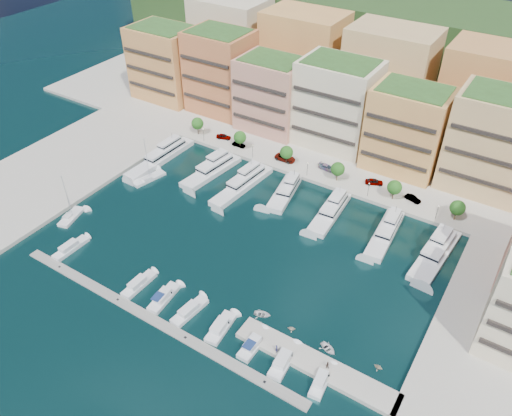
% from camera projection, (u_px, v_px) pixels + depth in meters
% --- Properties ---
extents(ground, '(400.00, 400.00, 0.00)m').
position_uv_depth(ground, '(245.00, 241.00, 118.96)').
color(ground, black).
rests_on(ground, ground).
extents(north_quay, '(220.00, 64.00, 2.00)m').
position_uv_depth(north_quay, '(352.00, 133.00, 160.31)').
color(north_quay, '#9E998E').
rests_on(north_quay, ground).
extents(west_quay, '(34.00, 76.00, 2.00)m').
position_uv_depth(west_quay, '(46.00, 178.00, 140.01)').
color(west_quay, '#9E998E').
rests_on(west_quay, ground).
extents(hillside, '(240.00, 40.00, 58.00)m').
position_uv_depth(hillside, '(402.00, 81.00, 192.32)').
color(hillside, '#183415').
rests_on(hillside, ground).
extents(south_pontoon, '(72.00, 2.20, 0.35)m').
position_uv_depth(south_pontoon, '(150.00, 319.00, 100.24)').
color(south_pontoon, gray).
rests_on(south_pontoon, ground).
extents(finger_pier, '(32.00, 5.00, 2.00)m').
position_uv_depth(finger_pier, '(315.00, 366.00, 91.53)').
color(finger_pier, '#9E998E').
rests_on(finger_pier, ground).
extents(apartment_0, '(22.00, 16.50, 24.80)m').
position_uv_depth(apartment_0, '(165.00, 63.00, 172.23)').
color(apartment_0, '#C88749').
rests_on(apartment_0, north_quay).
extents(apartment_1, '(20.00, 16.50, 26.80)m').
position_uv_depth(apartment_1, '(220.00, 72.00, 163.60)').
color(apartment_1, '#BD6D3F').
rests_on(apartment_1, north_quay).
extents(apartment_2, '(20.00, 15.50, 22.80)m').
position_uv_depth(apartment_2, '(272.00, 94.00, 154.55)').
color(apartment_2, tan).
rests_on(apartment_2, north_quay).
extents(apartment_3, '(22.00, 16.50, 25.80)m').
position_uv_depth(apartment_3, '(337.00, 104.00, 146.03)').
color(apartment_3, beige).
rests_on(apartment_3, north_quay).
extents(apartment_4, '(20.00, 15.50, 23.80)m').
position_uv_depth(apartment_4, '(407.00, 129.00, 135.95)').
color(apartment_4, '#E4A855').
rests_on(apartment_4, north_quay).
extents(apartment_5, '(22.00, 16.50, 26.80)m').
position_uv_depth(apartment_5, '(494.00, 143.00, 127.01)').
color(apartment_5, tan).
rests_on(apartment_5, north_quay).
extents(backblock_0, '(26.00, 18.00, 30.00)m').
position_uv_depth(backblock_0, '(231.00, 41.00, 181.92)').
color(backblock_0, beige).
rests_on(backblock_0, north_quay).
extents(backblock_1, '(26.00, 18.00, 30.00)m').
position_uv_depth(backblock_1, '(304.00, 57.00, 169.16)').
color(backblock_1, '#E4A855').
rests_on(backblock_1, north_quay).
extents(backblock_2, '(26.00, 18.00, 30.00)m').
position_uv_depth(backblock_2, '(388.00, 76.00, 156.39)').
color(backblock_2, tan).
rests_on(backblock_2, north_quay).
extents(backblock_3, '(26.00, 18.00, 30.00)m').
position_uv_depth(backblock_3, '(487.00, 99.00, 143.63)').
color(backblock_3, '#C88749').
rests_on(backblock_3, north_quay).
extents(tree_0, '(3.80, 3.80, 5.65)m').
position_uv_depth(tree_0, '(197.00, 124.00, 155.42)').
color(tree_0, '#473323').
rests_on(tree_0, north_quay).
extents(tree_1, '(3.80, 3.80, 5.65)m').
position_uv_depth(tree_1, '(240.00, 137.00, 148.61)').
color(tree_1, '#473323').
rests_on(tree_1, north_quay).
extents(tree_2, '(3.80, 3.80, 5.65)m').
position_uv_depth(tree_2, '(287.00, 152.00, 141.80)').
color(tree_2, '#473323').
rests_on(tree_2, north_quay).
extents(tree_3, '(3.80, 3.80, 5.65)m').
position_uv_depth(tree_3, '(338.00, 169.00, 135.00)').
color(tree_3, '#473323').
rests_on(tree_3, north_quay).
extents(tree_4, '(3.80, 3.80, 5.65)m').
position_uv_depth(tree_4, '(395.00, 187.00, 128.19)').
color(tree_4, '#473323').
rests_on(tree_4, north_quay).
extents(tree_5, '(3.80, 3.80, 5.65)m').
position_uv_depth(tree_5, '(458.00, 208.00, 121.38)').
color(tree_5, '#473323').
rests_on(tree_5, north_quay).
extents(lamppost_0, '(0.30, 0.30, 4.20)m').
position_uv_depth(lamppost_0, '(203.00, 133.00, 152.74)').
color(lamppost_0, black).
rests_on(lamppost_0, north_quay).
extents(lamppost_1, '(0.30, 0.30, 4.20)m').
position_uv_depth(lamppost_1, '(253.00, 149.00, 145.09)').
color(lamppost_1, black).
rests_on(lamppost_1, north_quay).
extents(lamppost_2, '(0.30, 0.30, 4.20)m').
position_uv_depth(lamppost_2, '(307.00, 167.00, 137.43)').
color(lamppost_2, black).
rests_on(lamppost_2, north_quay).
extents(lamppost_3, '(0.30, 0.30, 4.20)m').
position_uv_depth(lamppost_3, '(369.00, 187.00, 129.77)').
color(lamppost_3, black).
rests_on(lamppost_3, north_quay).
extents(lamppost_4, '(0.30, 0.30, 4.20)m').
position_uv_depth(lamppost_4, '(438.00, 210.00, 122.11)').
color(lamppost_4, black).
rests_on(lamppost_4, north_quay).
extents(yacht_0, '(5.06, 25.74, 7.30)m').
position_uv_depth(yacht_0, '(163.00, 156.00, 147.05)').
color(yacht_0, silver).
rests_on(yacht_0, ground).
extents(yacht_1, '(7.23, 21.12, 7.30)m').
position_uv_depth(yacht_1, '(213.00, 169.00, 141.45)').
color(yacht_1, silver).
rests_on(yacht_1, ground).
extents(yacht_2, '(6.18, 23.19, 7.30)m').
position_uv_depth(yacht_2, '(244.00, 183.00, 135.97)').
color(yacht_2, silver).
rests_on(yacht_2, ground).
extents(yacht_3, '(7.40, 17.09, 7.30)m').
position_uv_depth(yacht_3, '(285.00, 191.00, 133.04)').
color(yacht_3, silver).
rests_on(yacht_3, ground).
extents(yacht_4, '(5.84, 19.21, 7.30)m').
position_uv_depth(yacht_4, '(331.00, 211.00, 126.42)').
color(yacht_4, silver).
rests_on(yacht_4, ground).
extents(yacht_5, '(5.59, 19.75, 7.30)m').
position_uv_depth(yacht_5, '(386.00, 231.00, 119.92)').
color(yacht_5, silver).
rests_on(yacht_5, ground).
extents(yacht_6, '(6.67, 21.39, 7.30)m').
position_uv_depth(yacht_6, '(436.00, 252.00, 114.19)').
color(yacht_6, silver).
rests_on(yacht_6, ground).
extents(cruiser_0, '(2.58, 9.17, 2.55)m').
position_uv_depth(cruiser_0, '(71.00, 248.00, 116.07)').
color(cruiser_0, silver).
rests_on(cruiser_0, ground).
extents(cruiser_3, '(2.60, 8.73, 2.55)m').
position_uv_depth(cruiser_3, '(139.00, 284.00, 106.95)').
color(cruiser_3, silver).
rests_on(cruiser_3, ground).
extents(cruiser_4, '(3.48, 8.78, 2.66)m').
position_uv_depth(cruiser_4, '(164.00, 298.00, 103.94)').
color(cruiser_4, silver).
rests_on(cruiser_4, ground).
extents(cruiser_5, '(3.49, 8.96, 2.55)m').
position_uv_depth(cruiser_5, '(189.00, 311.00, 101.07)').
color(cruiser_5, silver).
rests_on(cruiser_5, ground).
extents(cruiser_6, '(3.60, 8.35, 2.55)m').
position_uv_depth(cruiser_6, '(221.00, 328.00, 97.77)').
color(cruiser_6, silver).
rests_on(cruiser_6, ground).
extents(cruiser_7, '(2.67, 7.79, 2.66)m').
position_uv_depth(cruiser_7, '(253.00, 345.00, 94.52)').
color(cruiser_7, silver).
rests_on(cruiser_7, ground).
extents(cruiser_8, '(3.42, 8.56, 2.55)m').
position_uv_depth(cruiser_8, '(283.00, 361.00, 91.71)').
color(cruiser_8, silver).
rests_on(cruiser_8, ground).
extents(cruiser_9, '(3.15, 7.63, 2.55)m').
position_uv_depth(cruiser_9, '(321.00, 381.00, 88.43)').
color(cruiser_9, silver).
rests_on(cruiser_9, ground).
extents(sailboat_0, '(4.83, 8.44, 13.20)m').
position_uv_depth(sailboat_0, '(71.00, 217.00, 125.56)').
color(sailboat_0, silver).
rests_on(sailboat_0, ground).
extents(sailboat_2, '(4.87, 10.11, 13.20)m').
position_uv_depth(sailboat_2, '(149.00, 179.00, 139.11)').
color(sailboat_2, silver).
rests_on(sailboat_2, ground).
extents(tender_2, '(4.17, 3.60, 0.73)m').
position_uv_depth(tender_2, '(328.00, 349.00, 94.10)').
color(tender_2, white).
rests_on(tender_2, ground).
extents(tender_3, '(1.85, 1.64, 0.91)m').
position_uv_depth(tender_3, '(378.00, 367.00, 90.85)').
color(tender_3, '#C4B596').
rests_on(tender_3, ground).
extents(tender_0, '(4.08, 3.44, 0.72)m').
position_uv_depth(tender_0, '(262.00, 314.00, 100.69)').
color(tender_0, white).
rests_on(tender_0, ground).
extents(tender_1, '(2.05, 1.92, 0.87)m').
position_uv_depth(tender_1, '(291.00, 328.00, 97.80)').
color(tender_1, '#C5B196').
rests_on(tender_1, ground).
extents(car_0, '(4.91, 3.05, 1.56)m').
position_uv_depth(car_0, '(224.00, 137.00, 154.92)').
color(car_0, gray).
rests_on(car_0, north_quay).
extents(car_1, '(4.17, 1.61, 1.35)m').
position_uv_depth(car_1, '(239.00, 145.00, 151.21)').
color(car_1, gray).
rests_on(car_1, north_quay).
extents(car_2, '(6.15, 2.88, 1.70)m').
position_uv_depth(car_2, '(285.00, 158.00, 144.91)').
color(car_2, gray).
rests_on(car_2, north_quay).
extents(car_3, '(5.22, 2.33, 1.49)m').
position_uv_depth(car_3, '(327.00, 167.00, 141.10)').
color(car_3, gray).
rests_on(car_3, north_quay).
extents(car_4, '(5.19, 3.70, 1.64)m').
position_uv_depth(car_4, '(374.00, 182.00, 135.37)').
color(car_4, gray).
rests_on(car_4, north_quay).
extents(car_5, '(4.52, 2.59, 1.41)m').
position_uv_depth(car_5, '(413.00, 199.00, 129.47)').
color(car_5, gray).
rests_on(car_5, north_quay).
extents(person_0, '(0.67, 0.79, 1.85)m').
position_uv_depth(person_0, '(277.00, 348.00, 92.27)').
color(person_0, navy).
rests_on(person_0, finger_pier).
extents(person_1, '(0.95, 0.85, 1.61)m').
position_uv_depth(person_1, '(327.00, 365.00, 89.61)').
color(person_1, '#49362C').
rests_on(person_1, finger_pier).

